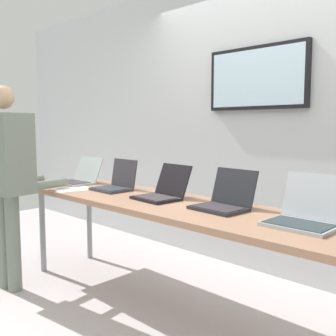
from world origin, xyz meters
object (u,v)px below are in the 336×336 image
Objects in this scene: laptop_station_0 at (79,177)px; laptop_station_3 at (224,200)px; workbench at (176,211)px; laptop_station_1 at (116,183)px; person at (7,168)px; laptop_station_4 at (306,214)px; laptop_station_2 at (162,191)px.

laptop_station_0 is 1.00× the size of laptop_station_3.
laptop_station_1 is (-0.74, 0.06, 0.11)m from workbench.
laptop_station_1 is at bearing 53.70° from person.
laptop_station_4 is (1.64, -0.01, 0.00)m from laptop_station_1.
laptop_station_4 is at bearing 17.46° from person.
laptop_station_2 is 1.09m from laptop_station_4.
laptop_station_4 reaches higher than workbench.
workbench is 1.28m from laptop_station_0.
laptop_station_0 is (-1.27, 0.06, 0.11)m from workbench.
laptop_station_0 is at bearing 179.77° from laptop_station_2.
laptop_station_2 reaches higher than workbench.
laptop_station_3 is 0.56m from laptop_station_4.
laptop_station_1 is at bearing 178.99° from laptop_station_2.
laptop_station_3 is 0.98× the size of laptop_station_4.
person is at bearing -87.53° from laptop_station_0.
laptop_station_0 is 0.70m from person.
laptop_station_1 is (0.53, 0.01, 0.00)m from laptop_station_0.
laptop_station_3 is (1.62, 0.03, 0.00)m from laptop_station_0.
laptop_station_4 is at bearing -0.05° from laptop_station_2.
workbench is 8.66× the size of laptop_station_0.
laptop_station_0 is 1.10× the size of laptop_station_1.
person is at bearing -147.48° from laptop_station_2.
person reaches higher than laptop_station_1.
laptop_station_3 is at bearing 3.21° from laptop_station_2.
person reaches higher than laptop_station_4.
laptop_station_2 is 1.02× the size of laptop_station_4.
laptop_station_4 is at bearing -3.17° from laptop_station_3.
workbench is 0.37m from laptop_station_3.
workbench is at bearing -5.01° from laptop_station_1.
laptop_station_0 is 1.09m from laptop_station_2.
workbench is 1.41m from person.
laptop_station_2 is at bearing -0.23° from laptop_station_0.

